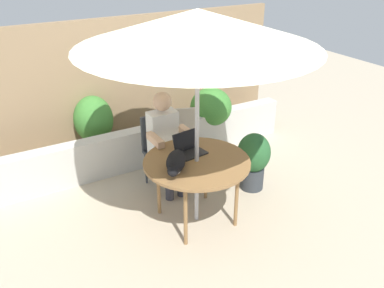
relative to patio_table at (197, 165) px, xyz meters
The scene contains 13 objects.
ground_plane 0.69m from the patio_table, ahead, with size 14.00×14.00×0.00m, color #BCAD93.
fence_back 2.14m from the patio_table, 90.00° to the left, with size 4.94×0.08×1.88m, color #937756.
planter_wall_low 1.48m from the patio_table, 90.00° to the left, with size 4.44×0.20×0.54m, color beige.
patio_table is the anchor object (origin of this frame).
patio_umbrella 1.40m from the patio_table, ahead, with size 2.28×2.28×2.26m.
chair_occupied 0.89m from the patio_table, 90.00° to the left, with size 0.40×0.40×0.91m.
chair_empty 0.97m from the patio_table, 71.00° to the left, with size 0.51×0.51×0.91m.
person_seated 0.72m from the patio_table, 90.00° to the left, with size 0.48×0.48×1.25m.
laptop 0.24m from the patio_table, 85.15° to the left, with size 0.33×0.29×0.21m.
cat 0.32m from the patio_table, 167.72° to the right, with size 0.45×0.54×0.17m.
potted_plant_near_fence 2.01m from the patio_table, 104.33° to the left, with size 0.53×0.53×0.92m.
potted_plant_by_chair 1.91m from the patio_table, 53.24° to the left, with size 0.61×0.61×0.88m.
potted_plant_corner 0.99m from the patio_table, 13.16° to the left, with size 0.41×0.41×0.74m.
Camera 1 is at (-1.91, -3.22, 2.82)m, focal length 38.56 mm.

